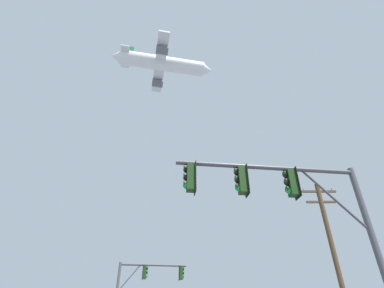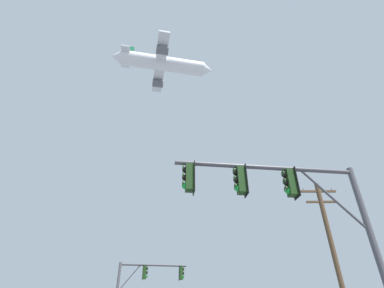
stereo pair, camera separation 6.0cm
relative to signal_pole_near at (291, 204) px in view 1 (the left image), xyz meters
The scene contains 4 objects.
signal_pole_near is the anchor object (origin of this frame).
signal_pole_far 16.16m from the signal_pole_near, 115.07° to the left, with size 5.02×0.91×5.78m.
utility_pole 9.69m from the signal_pole_near, 60.23° to the left, with size 2.20×0.28×9.37m.
airplane 55.65m from the signal_pole_near, 105.86° to the left, with size 21.19×16.37×5.78m.
Camera 1 is at (0.76, -3.04, 1.42)m, focal length 27.42 mm.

